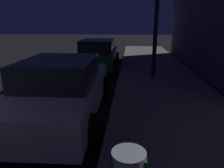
% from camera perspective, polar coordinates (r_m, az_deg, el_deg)
% --- Properties ---
extents(car_silver, '(2.10, 4.49, 1.43)m').
position_cam_1_polar(car_silver, '(5.21, -13.20, -1.28)').
color(car_silver, '#B7B7BF').
rests_on(car_silver, ground).
extents(car_green, '(2.02, 4.16, 1.43)m').
position_cam_1_polar(car_green, '(10.60, -3.81, 7.94)').
color(car_green, '#19592D').
rests_on(car_green, ground).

